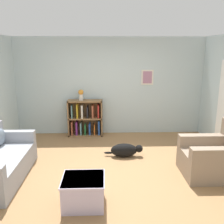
# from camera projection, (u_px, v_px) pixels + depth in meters

# --- Properties ---
(ground_plane) EXTENTS (14.00, 14.00, 0.00)m
(ground_plane) POSITION_uv_depth(u_px,v_px,m) (113.00, 169.00, 4.88)
(ground_plane) COLOR #997047
(wall_back) EXTENTS (5.60, 0.13, 2.60)m
(wall_back) POSITION_uv_depth(u_px,v_px,m) (110.00, 86.00, 6.74)
(wall_back) COLOR silver
(wall_back) RESTS_ON ground_plane
(bookshelf) EXTENTS (0.92, 0.32, 0.97)m
(bookshelf) POSITION_uv_depth(u_px,v_px,m) (85.00, 119.00, 6.72)
(bookshelf) COLOR olive
(bookshelf) RESTS_ON ground_plane
(recliner_chair) EXTENTS (1.03, 0.85, 0.99)m
(recliner_chair) POSITION_uv_depth(u_px,v_px,m) (215.00, 157.00, 4.58)
(recliner_chair) COLOR gray
(recliner_chair) RESTS_ON ground_plane
(coffee_table) EXTENTS (0.63, 0.57, 0.43)m
(coffee_table) POSITION_uv_depth(u_px,v_px,m) (84.00, 191.00, 3.71)
(coffee_table) COLOR #BCB2D1
(coffee_table) RESTS_ON ground_plane
(dog) EXTENTS (0.84, 0.27, 0.29)m
(dog) POSITION_uv_depth(u_px,v_px,m) (125.00, 150.00, 5.41)
(dog) COLOR black
(dog) RESTS_ON ground_plane
(vase) EXTENTS (0.14, 0.14, 0.29)m
(vase) POSITION_uv_depth(u_px,v_px,m) (81.00, 94.00, 6.53)
(vase) COLOR silver
(vase) RESTS_ON bookshelf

